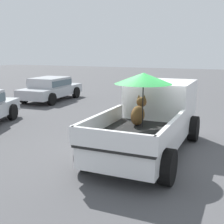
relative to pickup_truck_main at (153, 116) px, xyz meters
name	(u,v)px	position (x,y,z in m)	size (l,w,h in m)	color
ground_plane	(147,153)	(-0.45, 0.00, -0.99)	(80.00, 80.00, 0.00)	#4C4C4F
pickup_truck_main	(153,116)	(0.00, 0.00, 0.00)	(5.05, 2.25, 2.29)	black
parked_sedan_far	(51,88)	(5.99, 7.74, -0.25)	(4.37, 2.11, 1.33)	black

